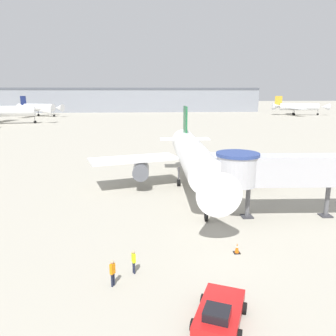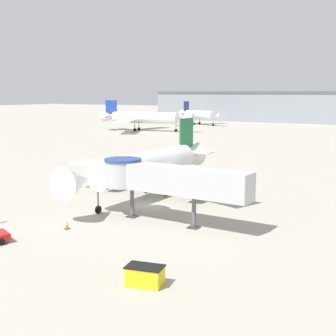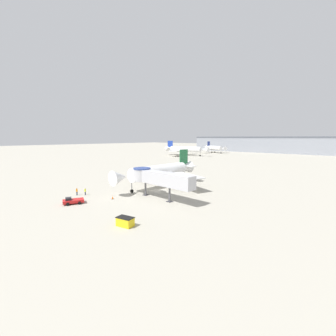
{
  "view_description": "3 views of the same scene",
  "coord_description": "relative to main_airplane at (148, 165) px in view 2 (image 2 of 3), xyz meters",
  "views": [
    {
      "loc": [
        -8.91,
        -34.87,
        12.06
      ],
      "look_at": [
        -5.88,
        1.73,
        3.49
      ],
      "focal_mm": 35.0,
      "sensor_mm": 36.0,
      "label": 1
    },
    {
      "loc": [
        30.01,
        -46.95,
        13.61
      ],
      "look_at": [
        1.09,
        3.15,
        4.32
      ],
      "focal_mm": 50.0,
      "sensor_mm": 36.0,
      "label": 2
    },
    {
      "loc": [
        39.55,
        -40.98,
        13.64
      ],
      "look_at": [
        2.6,
        1.42,
        5.96
      ],
      "focal_mm": 24.0,
      "sensor_mm": 36.0,
      "label": 3
    }
  ],
  "objects": [
    {
      "name": "background_jet_navy_tail",
      "position": [
        -57.22,
        131.14,
        0.19
      ],
      "size": [
        25.43,
        26.68,
        10.01
      ],
      "rotation": [
        0.0,
        0.0,
        1.16
      ],
      "color": "white",
      "rests_on": "ground_plane"
    },
    {
      "name": "background_jet_blue_tail",
      "position": [
        -60.32,
        91.22,
        0.61
      ],
      "size": [
        35.31,
        36.81,
        11.02
      ],
      "rotation": [
        0.0,
        0.0,
        1.73
      ],
      "color": "white",
      "rests_on": "ground_plane"
    },
    {
      "name": "terminal_building",
      "position": [
        -14.81,
        170.7,
        3.01
      ],
      "size": [
        161.26,
        22.11,
        14.42
      ],
      "color": "gray",
      "rests_on": "ground_plane"
    },
    {
      "name": "service_container_yellow",
      "position": [
        15.23,
        -24.56,
        -3.5
      ],
      "size": [
        2.96,
        2.11,
        1.42
      ],
      "rotation": [
        0.0,
        0.0,
        0.2
      ],
      "color": "yellow",
      "rests_on": "ground_plane"
    },
    {
      "name": "jet_bridge",
      "position": [
        7.97,
        -9.78,
        0.56
      ],
      "size": [
        17.24,
        4.13,
        6.46
      ],
      "rotation": [
        0.0,
        0.0,
        -0.05
      ],
      "color": "#B7B7BC",
      "rests_on": "ground_plane"
    },
    {
      "name": "ground_plane",
      "position": [
        2.53,
        -4.3,
        -4.22
      ],
      "size": [
        800.0,
        800.0,
        0.0
      ],
      "primitive_type": "plane",
      "color": "#A8A393"
    },
    {
      "name": "traffic_cone_near_nose",
      "position": [
        0.79,
        -16.71,
        -3.82
      ],
      "size": [
        0.5,
        0.5,
        0.81
      ],
      "color": "black",
      "rests_on": "ground_plane"
    },
    {
      "name": "main_airplane",
      "position": [
        0.0,
        0.0,
        0.0
      ],
      "size": [
        26.79,
        28.85,
        9.97
      ],
      "rotation": [
        0.0,
        0.0,
        -0.03
      ],
      "color": "white",
      "rests_on": "ground_plane"
    }
  ]
}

